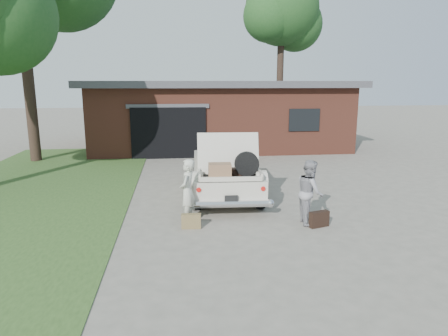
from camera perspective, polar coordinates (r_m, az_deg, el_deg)
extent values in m
plane|color=gray|center=(9.89, 0.42, -6.97)|extent=(90.00, 90.00, 0.00)
cube|color=#2D4C1E|center=(13.40, -25.46, -3.01)|extent=(6.00, 16.00, 0.02)
cube|color=brown|center=(20.96, -0.89, 7.38)|extent=(12.00, 7.00, 3.00)
cube|color=#4C4C51|center=(20.89, -0.91, 11.89)|extent=(12.80, 7.80, 0.30)
cube|color=black|center=(17.45, -7.90, 4.99)|extent=(3.20, 0.30, 2.20)
cube|color=#4C4C51|center=(17.28, -8.01, 8.74)|extent=(3.50, 0.12, 0.18)
cube|color=black|center=(18.24, 11.38, 6.75)|extent=(1.40, 0.08, 1.00)
cylinder|color=#38281E|center=(18.33, -26.20, 11.53)|extent=(0.44, 0.44, 6.86)
cylinder|color=#38281E|center=(27.72, 7.97, 11.90)|extent=(0.44, 0.44, 6.36)
sphere|color=#275021|center=(28.12, 8.27, 21.66)|extent=(4.78, 4.78, 4.78)
sphere|color=#275021|center=(28.72, 10.15, 19.56)|extent=(3.59, 3.59, 3.59)
sphere|color=#275021|center=(27.23, 6.50, 20.81)|extent=(3.35, 3.35, 3.35)
cube|color=beige|center=(11.88, 0.04, -0.75)|extent=(2.04, 4.80, 0.61)
cube|color=beige|center=(12.05, -0.05, 2.06)|extent=(1.65, 1.97, 0.49)
cube|color=black|center=(12.93, -0.31, 2.67)|extent=(1.46, 0.15, 0.41)
cube|color=black|center=(11.17, 0.26, 1.17)|extent=(1.46, 0.15, 0.41)
cylinder|color=black|center=(10.37, -3.93, -4.29)|extent=(0.24, 0.63, 0.62)
cylinder|color=black|center=(10.50, 5.18, -4.11)|extent=(0.24, 0.63, 0.62)
cylinder|color=black|center=(13.48, -3.95, -0.44)|extent=(0.24, 0.63, 0.62)
cylinder|color=black|center=(13.57, 3.07, -0.33)|extent=(0.24, 0.63, 0.62)
cylinder|color=silver|center=(9.62, 1.03, -5.17)|extent=(1.94, 0.27, 0.17)
cylinder|color=#A5140F|center=(9.55, -3.63, -3.09)|extent=(0.12, 0.10, 0.11)
cylinder|color=#A5140F|center=(9.68, 5.58, -2.91)|extent=(0.12, 0.10, 0.11)
cube|color=black|center=(9.56, 1.05, -4.40)|extent=(0.32, 0.04, 0.16)
cube|color=black|center=(10.06, 0.75, -1.21)|extent=(1.51, 1.11, 0.04)
cube|color=beige|center=(10.01, -3.56, -0.75)|extent=(0.11, 1.04, 0.17)
cube|color=beige|center=(10.13, 5.00, -0.62)|extent=(0.11, 1.04, 0.17)
cube|color=beige|center=(9.55, 1.00, -1.60)|extent=(1.51, 0.14, 0.11)
cube|color=beige|center=(10.29, 0.60, 2.11)|extent=(1.60, 0.47, 1.04)
cube|color=#48341F|center=(10.27, -0.71, -0.34)|extent=(0.56, 0.38, 0.17)
cube|color=#8D6648|center=(9.70, -0.60, -0.45)|extent=(0.57, 0.39, 0.38)
cube|color=black|center=(10.16, 1.03, -0.48)|extent=(0.58, 0.39, 0.17)
cylinder|color=black|center=(9.99, 3.27, 0.59)|extent=(0.62, 0.18, 0.62)
imported|color=beige|center=(9.34, -5.25, -3.33)|extent=(0.50, 0.63, 1.51)
imported|color=gray|center=(9.48, 12.16, -3.35)|extent=(0.62, 0.77, 1.51)
cube|color=olive|center=(9.12, -4.72, -7.58)|extent=(0.45, 0.17, 0.34)
cube|color=black|center=(9.43, 13.43, -7.11)|extent=(0.50, 0.29, 0.37)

